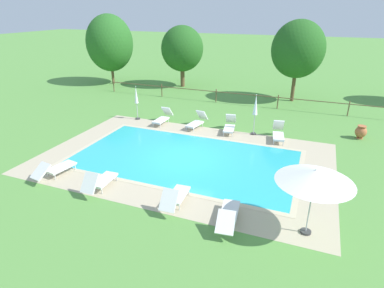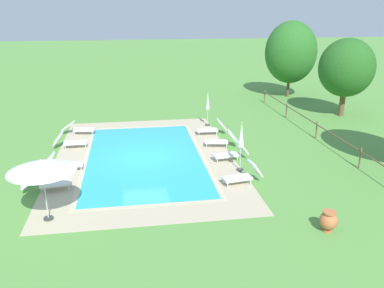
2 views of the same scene
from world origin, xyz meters
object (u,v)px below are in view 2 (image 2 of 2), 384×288
at_px(patio_umbrella_closed_row_centre, 241,138).
at_px(terracotta_urn_near_fence, 328,221).
at_px(tree_far_west, 347,68).
at_px(sun_lounger_south_end, 71,141).
at_px(sun_lounger_north_end, 63,163).
at_px(sun_lounger_north_mid, 80,129).
at_px(sun_lounger_north_far, 211,128).
at_px(sun_lounger_north_near_steps, 242,175).
at_px(sun_lounger_south_far, 230,153).
at_px(sun_lounger_south_near_corner, 221,140).
at_px(patio_umbrella_closed_row_mid_west, 208,104).
at_px(patio_umbrella_open_foreground, 42,166).
at_px(tree_far_east, 291,52).
at_px(sun_lounger_south_mid, 48,183).

height_order(patio_umbrella_closed_row_centre, terracotta_urn_near_fence, patio_umbrella_closed_row_centre).
bearing_deg(tree_far_west, sun_lounger_south_end, -77.25).
distance_m(sun_lounger_north_end, patio_umbrella_closed_row_centre, 8.64).
height_order(sun_lounger_north_mid, terracotta_urn_near_fence, sun_lounger_north_mid).
relative_size(sun_lounger_north_far, tree_far_west, 0.34).
relative_size(terracotta_urn_near_fence, tree_far_west, 0.14).
bearing_deg(terracotta_urn_near_fence, sun_lounger_north_near_steps, -156.60).
bearing_deg(sun_lounger_south_far, terracotta_urn_near_fence, 13.27).
distance_m(sun_lounger_south_near_corner, sun_lounger_south_end, 8.48).
bearing_deg(sun_lounger_north_mid, patio_umbrella_closed_row_centre, 49.07).
bearing_deg(sun_lounger_north_near_steps, patio_umbrella_closed_row_mid_west, 178.65).
bearing_deg(sun_lounger_south_end, patio_umbrella_closed_row_mid_west, 110.72).
bearing_deg(patio_umbrella_closed_row_centre, sun_lounger_north_near_steps, -11.57).
distance_m(sun_lounger_south_end, patio_umbrella_open_foreground, 8.30).
bearing_deg(patio_umbrella_closed_row_centre, terracotta_urn_near_fence, 15.25).
bearing_deg(sun_lounger_south_near_corner, patio_umbrella_closed_row_centre, 2.05).
distance_m(sun_lounger_north_near_steps, tree_far_east, 19.72).
bearing_deg(patio_umbrella_closed_row_mid_west, sun_lounger_south_near_corner, -0.61).
relative_size(sun_lounger_south_mid, patio_umbrella_closed_row_centre, 0.86).
xyz_separation_m(sun_lounger_north_mid, patio_umbrella_closed_row_mid_west, (-0.64, 8.23, 1.09)).
height_order(sun_lounger_north_near_steps, sun_lounger_south_end, sun_lounger_north_near_steps).
distance_m(sun_lounger_south_near_corner, tree_far_east, 15.42).
relative_size(sun_lounger_south_near_corner, patio_umbrella_open_foreground, 0.79).
xyz_separation_m(terracotta_urn_near_fence, tree_far_east, (-21.59, 7.08, 3.43)).
xyz_separation_m(sun_lounger_north_near_steps, sun_lounger_north_far, (-7.36, 0.09, -0.01)).
bearing_deg(patio_umbrella_open_foreground, sun_lounger_south_mid, -170.45).
xyz_separation_m(sun_lounger_north_end, terracotta_urn_near_fence, (7.11, 10.05, 0.03)).
height_order(patio_umbrella_open_foreground, tree_far_west, tree_far_west).
xyz_separation_m(patio_umbrella_closed_row_mid_west, patio_umbrella_closed_row_centre, (7.85, 0.08, 0.18)).
bearing_deg(sun_lounger_south_near_corner, sun_lounger_north_far, -177.89).
height_order(sun_lounger_north_mid, patio_umbrella_closed_row_centre, patio_umbrella_closed_row_centre).
relative_size(patio_umbrella_closed_row_centre, tree_far_west, 0.44).
bearing_deg(tree_far_east, sun_lounger_north_far, -42.04).
xyz_separation_m(sun_lounger_north_mid, sun_lounger_north_end, (5.93, -0.15, 0.02)).
relative_size(sun_lounger_south_mid, tree_far_west, 0.38).
xyz_separation_m(sun_lounger_north_mid, sun_lounger_south_end, (2.56, -0.23, 0.03)).
xyz_separation_m(sun_lounger_south_mid, patio_umbrella_closed_row_mid_west, (-8.74, 8.69, 1.10)).
distance_m(sun_lounger_north_end, sun_lounger_south_end, 3.38).
bearing_deg(tree_far_east, sun_lounger_south_mid, -46.36).
bearing_deg(sun_lounger_north_far, patio_umbrella_closed_row_centre, 2.07).
relative_size(sun_lounger_south_end, tree_far_east, 0.29).
relative_size(patio_umbrella_open_foreground, terracotta_urn_near_fence, 3.13).
xyz_separation_m(sun_lounger_south_mid, tree_far_east, (-16.64, 17.45, 3.48)).
bearing_deg(patio_umbrella_closed_row_centre, tree_far_west, 131.44).
distance_m(patio_umbrella_open_foreground, patio_umbrella_closed_row_mid_west, 14.02).
bearing_deg(tree_far_west, sun_lounger_north_near_steps, -45.02).
distance_m(sun_lounger_south_near_corner, sun_lounger_south_far, 2.12).
bearing_deg(patio_umbrella_closed_row_centre, sun_lounger_south_near_corner, -177.95).
height_order(sun_lounger_south_end, tree_far_west, tree_far_west).
height_order(sun_lounger_north_far, tree_far_east, tree_far_east).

